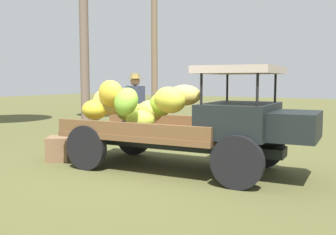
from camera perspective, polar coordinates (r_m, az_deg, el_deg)
The scene contains 4 objects.
ground_plane at distance 7.18m, azimuth -1.24°, elevation -7.49°, with size 60.00×60.00×0.00m, color brown.
truck at distance 6.83m, azimuth 2.95°, elevation -0.35°, with size 4.55×2.04×1.84m.
farmer at distance 8.98m, azimuth -4.88°, elevation 1.64°, with size 0.52×0.48×1.77m.
wooden_crate at distance 8.10m, azimuth -15.86°, elevation -4.45°, with size 0.52×0.43×0.48m, color brown.
Camera 1 is at (3.77, -5.89, 1.62)m, focal length 41.19 mm.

